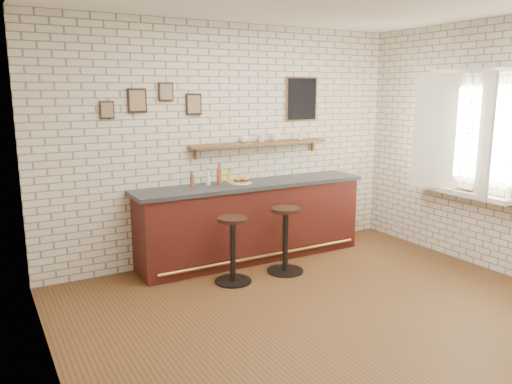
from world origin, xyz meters
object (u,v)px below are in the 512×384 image
Objects in this scene: bitters_bottle_white at (208,178)px; bar_stool_left at (233,248)px; sandwich_plate at (240,183)px; bar_counter at (252,221)px; shelf_cup_d at (301,137)px; bitters_bottle_amber at (219,176)px; ciabatta_sandwich at (241,180)px; bitters_bottle_brown at (192,180)px; bar_stool_right at (285,238)px; shelf_cup_b at (261,139)px; condiment_bottle_yellow at (229,177)px; book_lower at (461,190)px; shelf_cup_a at (244,139)px; book_upper at (463,189)px; shelf_cup_c at (275,137)px.

bar_stool_left is (-0.05, -0.75, -0.68)m from bitters_bottle_white.
bar_counter is at bearing -9.40° from sandwich_plate.
bitters_bottle_amber is at bearing 171.86° from shelf_cup_d.
bar_stool_left is at bearing -125.00° from ciabatta_sandwich.
bitters_bottle_brown reaches higher than bar_stool_left.
bitters_bottle_brown is 1.33m from bar_stool_right.
bitters_bottle_brown is 0.24× the size of bar_stool_right.
bar_stool_left is 7.88× the size of shelf_cup_b.
condiment_bottle_yellow reaches higher than bar_counter.
bitters_bottle_white is 0.28× the size of bar_stool_left.
ciabatta_sandwich is 0.43m from bitters_bottle_white.
bitters_bottle_brown is at bearing 102.44° from bar_stool_left.
sandwich_plate is 3.12× the size of shelf_cup_d.
book_lower is at bearing -19.94° from bar_stool_right.
bitters_bottle_amber is at bearing 180.00° from condiment_bottle_yellow.
shelf_cup_a is (0.59, 0.83, 1.14)m from bar_stool_left.
shelf_cup_d is at bearing 29.14° from bar_stool_left.
bitters_bottle_white is 0.92m from shelf_cup_b.
sandwich_plate is at bearing -172.35° from shelf_cup_a.
condiment_bottle_yellow is 1.94× the size of shelf_cup_d.
ciabatta_sandwich is 0.65m from shelf_cup_b.
bitters_bottle_amber reaches higher than condiment_bottle_yellow.
bitters_bottle_brown reaches higher than bar_stool_right.
shelf_cup_b reaches higher than ciabatta_sandwich.
shelf_cup_c is at bearing 141.44° from book_upper.
bitters_bottle_white is 1.21m from bar_stool_right.
shelf_cup_a reaches higher than bar_counter.
sandwich_plate is 2.37× the size of shelf_cup_a.
bar_counter is 0.57m from ciabatta_sandwich.
bar_counter is 16.48× the size of bitters_bottle_brown.
shelf_cup_a is (0.75, 0.07, 0.46)m from bitters_bottle_brown.
shelf_cup_c reaches higher than bar_stool_left.
ciabatta_sandwich is 2.20× the size of shelf_cup_d.
bar_stool_left is 2.99m from book_upper.
ciabatta_sandwich is 2.78m from book_upper.
ciabatta_sandwich reaches higher than bar_stool_left.
bar_stool_left is 0.70m from bar_stool_right.
shelf_cup_b is at bearing 5.13° from bitters_bottle_white.
book_lower is at bearing -72.62° from shelf_cup_b.
bar_stool_left is (0.17, -0.75, -0.68)m from bitters_bottle_brown.
shelf_cup_d reaches higher than bitters_bottle_amber.
shelf_cup_c is 2.47m from book_upper.
shelf_cup_b reaches higher than bar_counter.
bitters_bottle_amber is 1.15m from bar_stool_right.
shelf_cup_a is (-0.01, 0.20, 1.04)m from bar_counter.
bar_counter reaches higher than bar_stool_left.
shelf_cup_d is (1.44, 0.07, 0.45)m from bitters_bottle_white.
bar_counter is 31.87× the size of shelf_cup_b.
bitters_bottle_brown is at bearing 156.89° from book_upper.
condiment_bottle_yellow reaches higher than sandwich_plate.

